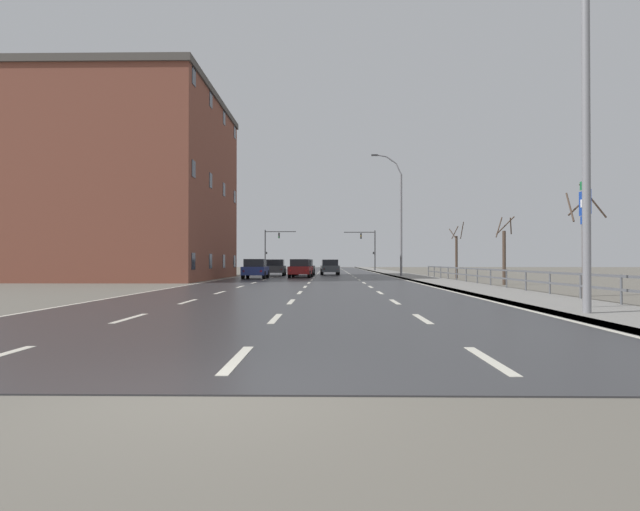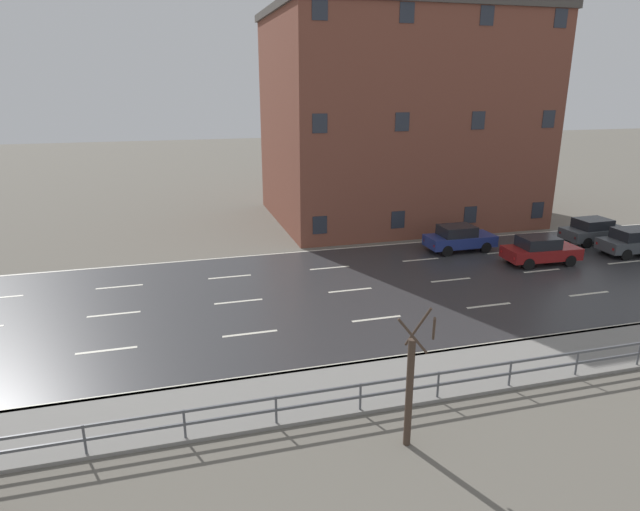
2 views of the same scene
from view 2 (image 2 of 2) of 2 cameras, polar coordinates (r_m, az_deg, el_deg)
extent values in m
cube|color=beige|center=(28.65, -20.20, -3.08)|extent=(0.16, 2.20, 0.01)
cube|color=beige|center=(28.64, -9.41, -2.22)|extent=(0.16, 2.20, 0.01)
cube|color=beige|center=(29.63, 1.01, -1.30)|extent=(0.16, 2.20, 0.01)
cube|color=beige|center=(31.53, 10.46, -0.44)|extent=(0.16, 2.20, 0.01)
cube|color=beige|center=(34.18, 18.64, 0.32)|extent=(0.16, 2.20, 0.01)
cube|color=beige|center=(37.43, 25.53, 0.96)|extent=(0.16, 2.20, 0.01)
cube|color=beige|center=(25.40, -20.72, -5.76)|extent=(0.16, 2.20, 0.01)
cube|color=beige|center=(25.38, -8.50, -4.78)|extent=(0.16, 2.20, 0.01)
cube|color=beige|center=(26.50, 3.17, -3.64)|extent=(0.16, 2.20, 0.01)
cube|color=beige|center=(28.60, 13.49, -2.50)|extent=(0.16, 2.20, 0.01)
cube|color=beige|center=(31.50, 22.14, -1.48)|extent=(0.16, 2.20, 0.01)
cube|color=beige|center=(35.00, 29.19, -0.62)|extent=(0.16, 2.20, 0.01)
cube|color=beige|center=(22.22, -21.40, -9.21)|extent=(0.16, 2.20, 0.01)
cube|color=beige|center=(22.20, -7.31, -8.09)|extent=(0.16, 2.20, 0.01)
cube|color=beige|center=(23.46, 5.92, -6.58)|extent=(0.16, 2.20, 0.01)
cube|color=beige|center=(25.82, 17.20, -5.01)|extent=(0.16, 2.20, 0.01)
cube|color=beige|center=(29.00, 26.26, -3.60)|extent=(0.16, 2.20, 0.01)
cube|color=#515459|center=(16.46, -0.09, -13.99)|extent=(0.06, 33.54, 0.08)
cube|color=#515459|center=(16.67, -0.09, -15.16)|extent=(0.06, 33.54, 0.08)
cylinder|color=#515459|center=(16.49, -23.35, -17.37)|extent=(0.07, 0.07, 1.00)
cylinder|color=#515459|center=(16.27, -13.95, -16.86)|extent=(0.07, 0.07, 1.00)
cylinder|color=#515459|center=(16.46, -4.60, -15.91)|extent=(0.07, 0.07, 1.00)
cylinder|color=#515459|center=(17.03, 4.23, -14.64)|extent=(0.07, 0.07, 1.00)
cylinder|color=#515459|center=(17.97, 12.21, -13.18)|extent=(0.07, 0.07, 1.00)
cylinder|color=#515459|center=(19.20, 19.21, -11.69)|extent=(0.07, 0.07, 1.00)
cylinder|color=#515459|center=(20.69, 25.21, -10.25)|extent=(0.07, 0.07, 1.00)
cylinder|color=#515459|center=(22.37, 30.31, -8.94)|extent=(0.07, 0.07, 1.00)
cube|color=#474C51|center=(38.34, 26.74, 2.13)|extent=(1.86, 4.14, 0.64)
cube|color=black|center=(38.03, 26.59, 3.00)|extent=(1.61, 2.04, 0.60)
cube|color=slate|center=(38.69, 27.61, 3.05)|extent=(1.41, 0.12, 0.51)
cylinder|color=black|center=(38.75, 28.85, 1.47)|extent=(0.24, 0.67, 0.66)
cylinder|color=black|center=(39.84, 27.22, 2.10)|extent=(0.24, 0.67, 0.66)
cylinder|color=black|center=(36.99, 26.08, 1.20)|extent=(0.24, 0.67, 0.66)
cylinder|color=black|center=(38.13, 24.46, 1.86)|extent=(0.24, 0.67, 0.66)
cube|color=red|center=(37.46, 23.79, 2.19)|extent=(0.16, 0.04, 0.14)
cube|color=red|center=(36.51, 25.11, 1.66)|extent=(0.16, 0.04, 0.14)
cube|color=maroon|center=(32.59, 22.08, 0.29)|extent=(1.98, 4.19, 0.64)
cube|color=black|center=(32.28, 21.84, 1.31)|extent=(1.66, 2.08, 0.60)
cube|color=slate|center=(32.83, 23.21, 1.36)|extent=(1.41, 0.15, 0.51)
cylinder|color=black|center=(32.78, 24.64, -0.52)|extent=(0.25, 0.67, 0.66)
cylinder|color=black|center=(34.02, 23.04, 0.30)|extent=(0.25, 0.67, 0.66)
cylinder|color=black|center=(31.34, 20.91, -0.84)|extent=(0.25, 0.67, 0.66)
cylinder|color=black|center=(32.63, 19.39, 0.02)|extent=(0.25, 0.67, 0.66)
cube|color=red|center=(32.03, 18.43, 0.40)|extent=(0.16, 0.05, 0.14)
cube|color=red|center=(30.96, 19.65, -0.30)|extent=(0.16, 0.05, 0.14)
cube|color=#474C51|center=(36.75, 30.03, 1.05)|extent=(1.93, 4.17, 0.64)
cube|color=black|center=(36.44, 29.88, 1.96)|extent=(1.64, 2.06, 0.60)
cylinder|color=black|center=(35.42, 29.31, 0.07)|extent=(0.25, 0.67, 0.66)
cylinder|color=black|center=(36.57, 27.65, 0.81)|extent=(0.25, 0.67, 0.66)
cube|color=red|center=(35.89, 26.95, 1.16)|extent=(0.16, 0.05, 0.14)
cube|color=red|center=(34.94, 28.30, 0.56)|extent=(0.16, 0.05, 0.14)
cube|color=navy|center=(33.62, 14.40, 1.54)|extent=(1.79, 4.11, 0.64)
cube|color=black|center=(33.34, 14.10, 2.53)|extent=(1.57, 2.01, 0.60)
cube|color=slate|center=(33.82, 15.50, 2.60)|extent=(1.40, 0.09, 0.51)
cylinder|color=black|center=(33.70, 16.91, 0.80)|extent=(0.22, 0.66, 0.66)
cylinder|color=black|center=(35.01, 15.51, 1.53)|extent=(0.22, 0.66, 0.66)
cylinder|color=black|center=(32.42, 13.12, 0.46)|extent=(0.22, 0.66, 0.66)
cylinder|color=black|center=(33.78, 11.81, 1.23)|extent=(0.22, 0.66, 0.66)
cube|color=red|center=(33.23, 10.80, 1.60)|extent=(0.16, 0.04, 0.14)
cube|color=red|center=(32.11, 11.84, 0.98)|extent=(0.16, 0.04, 0.14)
cube|color=brown|center=(41.02, 8.07, 13.72)|extent=(13.25, 17.74, 14.01)
cube|color=#4C4742|center=(41.22, 8.53, 23.83)|extent=(13.51, 18.09, 0.50)
cube|color=#282D38|center=(33.11, -0.01, 3.20)|extent=(0.04, 0.90, 1.10)
cube|color=#282D38|center=(34.79, 8.14, 3.72)|extent=(0.04, 0.90, 1.10)
cube|color=#282D38|center=(37.11, 15.42, 4.12)|extent=(0.04, 0.90, 1.10)
cube|color=#282D38|center=(39.95, 21.76, 4.42)|extent=(0.04, 0.90, 1.10)
cube|color=#282D38|center=(32.17, -0.02, 13.63)|extent=(0.04, 0.90, 1.10)
cube|color=#282D38|center=(33.90, 8.58, 13.63)|extent=(0.04, 0.90, 1.10)
cube|color=#282D38|center=(36.27, 16.20, 13.39)|extent=(0.04, 0.90, 1.10)
cube|color=#282D38|center=(39.17, 22.76, 13.00)|extent=(0.04, 0.90, 1.10)
cube|color=#282D38|center=(32.33, -0.02, 24.31)|extent=(0.04, 0.90, 1.10)
cube|color=#282D38|center=(34.05, 9.08, 23.76)|extent=(0.04, 0.90, 1.10)
cube|color=#282D38|center=(36.42, 17.05, 22.83)|extent=(0.04, 0.90, 1.10)
cube|color=#282D38|center=(39.31, 23.85, 21.72)|extent=(0.04, 0.90, 1.10)
cylinder|color=#423328|center=(15.31, 9.30, -14.02)|extent=(0.20, 0.20, 3.19)
cylinder|color=#423328|center=(14.42, 11.81, -7.50)|extent=(1.00, 0.56, 1.12)
cylinder|color=#423328|center=(14.09, 9.65, -8.30)|extent=(0.36, 0.76, 0.97)
cylinder|color=#423328|center=(14.73, 10.20, -7.35)|extent=(0.56, 0.50, 1.25)
camera|label=1|loc=(35.48, -63.14, -5.70)|focal=30.56mm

